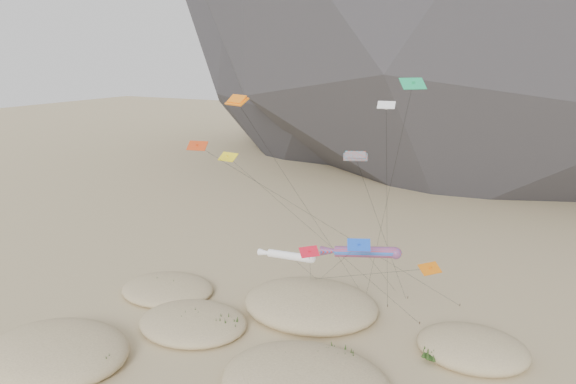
# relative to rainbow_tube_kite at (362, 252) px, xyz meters

# --- Properties ---
(dunes) EXTENTS (51.92, 37.67, 4.01)m
(dunes) POSITION_rel_rainbow_tube_kite_xyz_m (-7.92, -5.86, -10.01)
(dunes) COLOR #CCB789
(dunes) RESTS_ON ground
(dune_grass) EXTENTS (40.09, 27.38, 1.43)m
(dune_grass) POSITION_rel_rainbow_tube_kite_xyz_m (-6.92, -6.73, -9.92)
(dune_grass) COLOR black
(dune_grass) RESTS_ON ground
(kite_stakes) EXTENTS (21.34, 6.73, 0.30)m
(kite_stakes) POSITION_rel_rainbow_tube_kite_xyz_m (-3.83, 12.97, -10.59)
(kite_stakes) COLOR #3F2D1E
(kite_stakes) RESTS_ON ground
(rainbow_tube_kite) EXTENTS (7.77, 17.39, 11.61)m
(rainbow_tube_kite) POSITION_rel_rainbow_tube_kite_xyz_m (0.00, 0.00, 0.00)
(rainbow_tube_kite) COLOR red
(rainbow_tube_kite) RESTS_ON ground
(white_tube_kite) EXTENTS (6.49, 16.67, 10.46)m
(white_tube_kite) POSITION_rel_rainbow_tube_kite_xyz_m (-6.92, -1.92, -0.94)
(white_tube_kite) COLOR white
(white_tube_kite) RESTS_ON ground
(orange_parafoil) EXTENTS (10.74, 14.41, 24.88)m
(orange_parafoil) POSITION_rel_rainbow_tube_kite_xyz_m (-13.55, 0.19, 13.34)
(orange_parafoil) COLOR orange
(orange_parafoil) RESTS_ON ground
(multi_parafoil) EXTENTS (3.33, 13.91, 19.89)m
(multi_parafoil) POSITION_rel_rainbow_tube_kite_xyz_m (-1.61, 1.97, 8.46)
(multi_parafoil) COLOR red
(multi_parafoil) RESTS_ON ground
(delta_kites) EXTENTS (25.33, 22.38, 26.76)m
(delta_kites) POSITION_rel_rainbow_tube_kite_xyz_m (-3.59, 0.38, 6.17)
(delta_kites) COLOR yellow
(delta_kites) RESTS_ON ground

